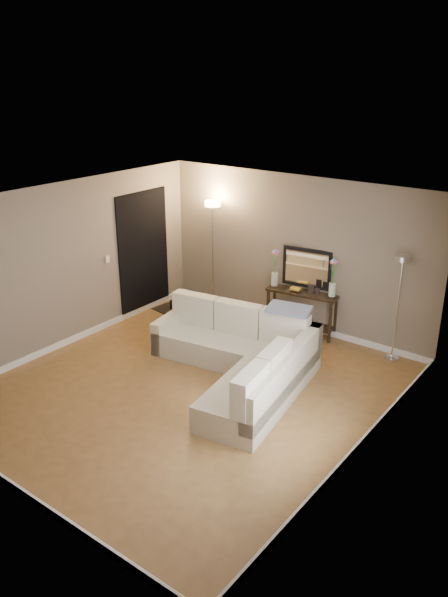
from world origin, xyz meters
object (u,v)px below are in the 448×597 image
Objects in this scene: sectional_sofa at (243,357)px; floor_lamp_unlit at (400,287)px; floor_lamp_lit at (213,234)px; console_table at (297,309)px.

floor_lamp_unlit reaches higher than sectional_sofa.
floor_lamp_unlit is (1.51, 1.83, 0.85)m from sectional_sofa.
floor_lamp_lit reaches higher than sectional_sofa.
floor_lamp_unlit reaches higher than console_table.
sectional_sofa is at bearing -42.85° from floor_lamp_lit.
console_table is 2.05m from floor_lamp_lit.
console_table is at bearing 95.41° from sectional_sofa.
sectional_sofa is 1.82m from console_table.
sectional_sofa is 2.29× the size of console_table.
floor_lamp_unlit is (1.68, 0.02, 0.76)m from console_table.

